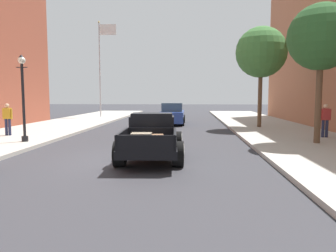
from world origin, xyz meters
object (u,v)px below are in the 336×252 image
Objects in this scene: car_background_blue at (173,114)px; street_tree_nearest at (321,38)px; hotrod_truck_black at (152,136)px; pedestrian_sidewalk_left at (8,117)px; street_lamp_near at (23,91)px; pedestrian_sidewalk_right at (325,118)px; flagpole at (102,59)px; street_tree_second at (261,52)px.

street_tree_nearest is at bearing -56.17° from car_background_blue.
street_tree_nearest is at bearing 22.54° from hotrod_truck_black.
street_lamp_near reaches higher than pedestrian_sidewalk_left.
pedestrian_sidewalk_right is (8.00, 4.82, 0.33)m from hotrod_truck_black.
car_background_blue reaches higher than hotrod_truck_black.
pedestrian_sidewalk_left is 15.42m from street_tree_nearest.
flagpole reaches higher than pedestrian_sidewalk_left.
hotrod_truck_black is 21.23m from flagpole.
street_lamp_near is at bearing -178.06° from street_tree_nearest.
flagpole is at bearing 136.25° from pedestrian_sidewalk_right.
street_lamp_near is 13.11m from street_tree_nearest.
street_tree_nearest reaches higher than street_lamp_near.
hotrod_truck_black is at bearing -69.64° from flagpole.
street_tree_second is at bearing -35.74° from flagpole.
street_lamp_near is 17.30m from flagpole.
street_lamp_near is at bearing -170.28° from pedestrian_sidewalk_right.
street_tree_nearest is (6.86, 2.85, 3.88)m from hotrod_truck_black.
pedestrian_sidewalk_right is (16.05, 0.34, 0.00)m from pedestrian_sidewalk_left.
street_lamp_near is (-6.06, -10.66, 1.62)m from car_background_blue.
flagpole is at bearing 130.40° from street_tree_nearest.
flagpole reaches higher than hotrod_truck_black.
pedestrian_sidewalk_left is 16.05m from pedestrian_sidewalk_right.
pedestrian_sidewalk_left is 0.25× the size of street_tree_second.
street_lamp_near is at bearing -86.17° from flagpole.
hotrod_truck_black is 3.03× the size of pedestrian_sidewalk_right.
hotrod_truck_black is 9.22m from pedestrian_sidewalk_left.
street_tree_second reaches higher than pedestrian_sidewalk_left.
car_background_blue is at bearing 123.83° from street_tree_nearest.
car_background_blue is at bearing 151.95° from street_tree_second.
pedestrian_sidewalk_right reaches higher than hotrod_truck_black.
pedestrian_sidewalk_right is 21.53m from flagpole.
street_tree_nearest is 7.15m from street_tree_second.
street_tree_second reaches higher than hotrod_truck_black.
pedestrian_sidewalk_right is 14.31m from street_lamp_near.
hotrod_truck_black is at bearing -157.46° from street_tree_nearest.
flagpole is at bearing 86.65° from pedestrian_sidewalk_left.
pedestrian_sidewalk_left is at bearing 134.14° from street_lamp_near.
street_lamp_near reaches higher than car_background_blue.
pedestrian_sidewalk_left is at bearing -93.35° from flagpole.
street_tree_second is (-0.95, 7.07, 0.34)m from street_tree_nearest.
flagpole is at bearing 93.83° from street_lamp_near.
pedestrian_sidewalk_right is 0.43× the size of street_lamp_near.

